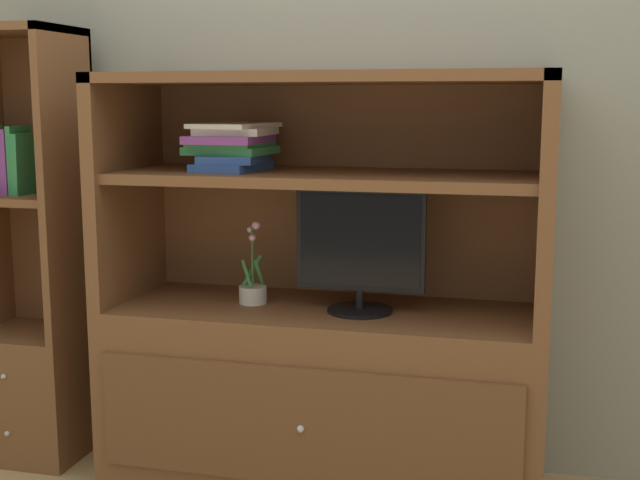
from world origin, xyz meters
name	(u,v)px	position (x,y,z in m)	size (l,w,h in m)	color
painted_rear_wall	(346,96)	(0.00, 0.75, 1.40)	(6.00, 0.10, 2.80)	gray
media_console	(324,356)	(0.00, 0.40, 0.48)	(1.54, 0.60, 1.48)	brown
tv_monitor	(360,250)	(0.14, 0.37, 0.88)	(0.45, 0.23, 0.43)	black
potted_plant	(253,289)	(-0.26, 0.40, 0.72)	(0.10, 0.10, 0.30)	beige
magazine_stack	(233,146)	(-0.33, 0.40, 1.23)	(0.30, 0.36, 0.17)	#2D519E
bookshelf_tall	(32,314)	(-1.18, 0.41, 0.56)	(0.42, 0.38, 1.65)	brown
upright_book_row	(7,162)	(-1.24, 0.40, 1.15)	(0.19, 0.17, 0.26)	#338C4C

